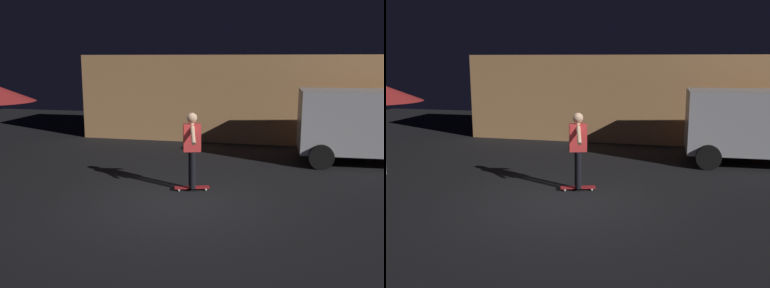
# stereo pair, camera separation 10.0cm
# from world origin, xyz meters

# --- Properties ---
(ground_plane) EXTENTS (28.00, 28.00, 0.00)m
(ground_plane) POSITION_xyz_m (0.00, 0.00, 0.00)
(ground_plane) COLOR black
(low_building) EXTENTS (13.12, 3.31, 3.01)m
(low_building) POSITION_xyz_m (1.41, 8.09, 1.51)
(low_building) COLOR tan
(low_building) RESTS_ON ground_plane
(skateboard_ridden) EXTENTS (0.80, 0.42, 0.07)m
(skateboard_ridden) POSITION_xyz_m (0.16, 0.94, 0.06)
(skateboard_ridden) COLOR #AD1E23
(skateboard_ridden) RESTS_ON ground_plane
(skater) EXTENTS (0.43, 0.96, 1.67)m
(skater) POSITION_xyz_m (0.16, 0.94, 1.04)
(skater) COLOR black
(skater) RESTS_ON skateboard_ridden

